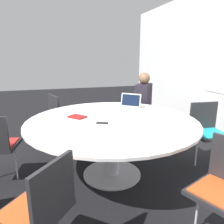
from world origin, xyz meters
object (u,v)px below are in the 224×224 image
at_px(spiral_notebook, 77,117).
at_px(chair_0, 143,108).
at_px(chair_1, 61,114).
at_px(chair_3, 40,205).
at_px(laptop, 129,105).
at_px(chair_5, 207,128).
at_px(person_0, 144,101).
at_px(cell_phone, 102,123).

bearing_deg(spiral_notebook, chair_0, 128.10).
bearing_deg(chair_1, chair_3, -27.28).
bearing_deg(laptop, spiral_notebook, -121.56).
bearing_deg(chair_1, chair_5, 35.07).
relative_size(chair_0, person_0, 0.71).
relative_size(chair_0, chair_1, 1.00).
bearing_deg(chair_0, spiral_notebook, -12.19).
bearing_deg(laptop, cell_phone, -93.38).
bearing_deg(spiral_notebook, cell_phone, 37.05).
distance_m(chair_5, spiral_notebook, 1.82).
relative_size(person_0, cell_phone, 7.84).
bearing_deg(person_0, chair_0, -160.88).
distance_m(chair_1, chair_3, 2.40).
bearing_deg(cell_phone, spiral_notebook, -142.95).
relative_size(chair_5, spiral_notebook, 3.41).
distance_m(person_0, cell_phone, 1.62).
height_order(chair_5, person_0, person_0).
height_order(chair_1, person_0, person_0).
bearing_deg(chair_5, chair_1, -29.49).
height_order(person_0, cell_phone, person_0).
bearing_deg(laptop, chair_3, -88.14).
height_order(chair_0, chair_1, same).
relative_size(chair_5, laptop, 2.19).
relative_size(chair_1, chair_5, 1.00).
distance_m(person_0, laptop, 0.80).
distance_m(chair_1, person_0, 1.50).
distance_m(chair_0, laptop, 1.07).
distance_m(chair_0, chair_1, 1.57).
bearing_deg(cell_phone, chair_5, 91.85).
height_order(person_0, laptop, person_0).
distance_m(chair_1, chair_5, 2.35).
height_order(chair_1, chair_5, same).
distance_m(laptop, spiral_notebook, 0.86).
bearing_deg(spiral_notebook, person_0, 123.36).
xyz_separation_m(chair_5, cell_phone, (0.05, -1.54, 0.22)).
distance_m(chair_0, chair_3, 3.07).
height_order(chair_3, chair_5, same).
distance_m(chair_3, chair_5, 2.46).
bearing_deg(chair_1, chair_0, 71.98).
bearing_deg(chair_1, person_0, 62.95).
relative_size(person_0, laptop, 3.06).
bearing_deg(spiral_notebook, chair_3, -18.14).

